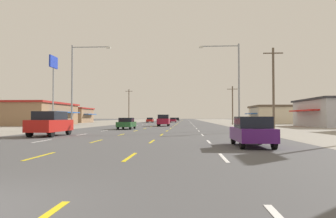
# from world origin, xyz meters

# --- Properties ---
(ground_plane) EXTENTS (572.00, 572.00, 0.00)m
(ground_plane) POSITION_xyz_m (0.00, 66.00, 0.00)
(ground_plane) COLOR #4C4C4F
(lot_apron_left) EXTENTS (28.00, 440.00, 0.01)m
(lot_apron_left) POSITION_xyz_m (-24.75, 66.00, 0.00)
(lot_apron_left) COLOR gray
(lot_apron_left) RESTS_ON ground
(lot_apron_right) EXTENTS (28.00, 440.00, 0.01)m
(lot_apron_right) POSITION_xyz_m (24.75, 66.00, 0.00)
(lot_apron_right) COLOR gray
(lot_apron_right) RESTS_ON ground
(lane_markings) EXTENTS (10.64, 227.60, 0.01)m
(lane_markings) POSITION_xyz_m (0.00, 104.50, 0.01)
(lane_markings) COLOR white
(lane_markings) RESTS_ON ground
(signal_span_wire) EXTENTS (27.14, 0.52, 8.59)m
(signal_span_wire) POSITION_xyz_m (-0.01, 7.31, 5.19)
(signal_span_wire) COLOR brown
(signal_span_wire) RESTS_ON ground
(hatchback_far_right_nearest) EXTENTS (1.72, 3.90, 1.54)m
(hatchback_far_right_nearest) POSITION_xyz_m (7.25, 11.50, 0.78)
(hatchback_far_right_nearest) COLOR #4C196B
(hatchback_far_right_nearest) RESTS_ON ground
(suv_far_left_near) EXTENTS (1.98, 4.90, 1.98)m
(suv_far_left_near) POSITION_xyz_m (-7.09, 19.74, 1.03)
(suv_far_left_near) COLOR red
(suv_far_left_near) RESTS_ON ground
(sedan_inner_left_mid) EXTENTS (1.80, 4.50, 1.46)m
(sedan_inner_left_mid) POSITION_xyz_m (-3.75, 34.51, 0.76)
(sedan_inner_left_mid) COLOR #235B2D
(sedan_inner_left_mid) RESTS_ON ground
(suv_center_turn_midfar) EXTENTS (1.98, 4.90, 1.98)m
(suv_center_turn_midfar) POSITION_xyz_m (-0.03, 48.64, 1.03)
(suv_center_turn_midfar) COLOR maroon
(suv_center_turn_midfar) RESTS_ON ground
(sedan_far_left_far) EXTENTS (1.80, 4.50, 1.46)m
(sedan_far_left_far) POSITION_xyz_m (-6.76, 85.66, 0.76)
(sedan_far_left_far) COLOR red
(sedan_far_left_far) RESTS_ON ground
(sedan_center_turn_farther) EXTENTS (1.80, 4.50, 1.46)m
(sedan_center_turn_farther) POSITION_xyz_m (-0.05, 87.45, 0.76)
(sedan_center_turn_farther) COLOR maroon
(sedan_center_turn_farther) RESTS_ON ground
(hatchback_inner_left_farthest) EXTENTS (1.72, 3.90, 1.54)m
(hatchback_inner_left_farthest) POSITION_xyz_m (-3.40, 100.06, 0.78)
(hatchback_inner_left_farthest) COLOR navy
(hatchback_inner_left_farthest) RESTS_ON ground
(sedan_center_turn_distant_a) EXTENTS (1.80, 4.50, 1.46)m
(sedan_center_turn_distant_a) POSITION_xyz_m (-0.03, 127.07, 0.76)
(sedan_center_turn_distant_a) COLOR black
(sedan_center_turn_distant_a) RESTS_ON ground
(sedan_far_left_distant_b) EXTENTS (1.80, 4.50, 1.46)m
(sedan_far_left_distant_b) POSITION_xyz_m (-6.81, 128.71, 0.76)
(sedan_far_left_distant_b) COLOR black
(sedan_far_left_distant_b) RESTS_ON ground
(storefront_left_row_1) EXTENTS (10.13, 17.91, 4.41)m
(storefront_left_row_1) POSITION_xyz_m (-24.38, 54.08, 2.23)
(storefront_left_row_1) COLOR #8C6B4C
(storefront_left_row_1) RESTS_ON ground
(storefront_left_row_2) EXTENTS (13.38, 11.53, 4.28)m
(storefront_left_row_2) POSITION_xyz_m (-30.24, 82.79, 2.16)
(storefront_left_row_2) COLOR #8C6B4C
(storefront_left_row_2) RESTS_ON ground
(storefront_right_row_2) EXTENTS (13.18, 12.50, 4.43)m
(storefront_right_row_2) POSITION_xyz_m (26.30, 73.12, 2.24)
(storefront_right_row_2) COLOR beige
(storefront_right_row_2) RESTS_ON ground
(pole_sign_left_row_1) EXTENTS (0.24, 2.64, 10.91)m
(pole_sign_left_row_1) POSITION_xyz_m (-16.46, 41.41, 8.49)
(pole_sign_left_row_1) COLOR gray
(pole_sign_left_row_1) RESTS_ON ground
(streetlight_left_row_0) EXTENTS (4.89, 0.26, 10.40)m
(streetlight_left_row_0) POSITION_xyz_m (-9.64, 32.46, 6.07)
(streetlight_left_row_0) COLOR gray
(streetlight_left_row_0) RESTS_ON ground
(streetlight_right_row_0) EXTENTS (4.82, 0.26, 10.31)m
(streetlight_right_row_0) POSITION_xyz_m (9.65, 32.46, 6.02)
(streetlight_right_row_0) COLOR gray
(streetlight_right_row_0) RESTS_ON ground
(utility_pole_right_row_0) EXTENTS (2.20, 0.26, 9.36)m
(utility_pole_right_row_0) POSITION_xyz_m (13.69, 30.71, 4.88)
(utility_pole_right_row_0) COLOR brown
(utility_pole_right_row_0) RESTS_ON ground
(utility_pole_right_row_1) EXTENTS (2.20, 0.26, 8.03)m
(utility_pole_right_row_1) POSITION_xyz_m (13.54, 60.46, 4.20)
(utility_pole_right_row_1) COLOR brown
(utility_pole_right_row_1) RESTS_ON ground
(utility_pole_left_row_2) EXTENTS (2.20, 0.26, 9.90)m
(utility_pole_left_row_2) POSITION_xyz_m (-13.11, 85.97, 5.15)
(utility_pole_left_row_2) COLOR brown
(utility_pole_left_row_2) RESTS_ON ground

